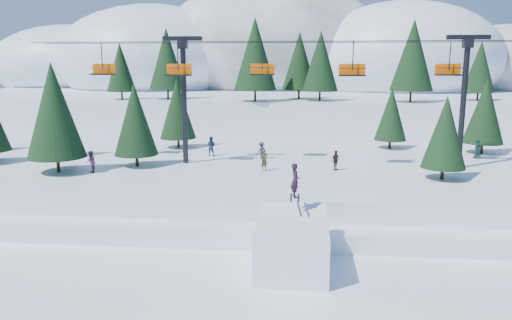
# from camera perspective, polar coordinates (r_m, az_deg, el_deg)

# --- Properties ---
(ground) EXTENTS (160.00, 160.00, 0.00)m
(ground) POSITION_cam_1_polar(r_m,az_deg,el_deg) (24.52, 3.30, -14.86)
(ground) COLOR white
(ground) RESTS_ON ground
(mid_shelf) EXTENTS (70.00, 22.00, 2.50)m
(mid_shelf) POSITION_cam_1_polar(r_m,az_deg,el_deg) (41.15, 4.32, -2.26)
(mid_shelf) COLOR white
(mid_shelf) RESTS_ON ground
(berm) EXTENTS (70.00, 6.00, 1.10)m
(berm) POSITION_cam_1_polar(r_m,az_deg,el_deg) (31.72, 3.90, -7.64)
(berm) COLOR white
(berm) RESTS_ON ground
(mountain_ridge) EXTENTS (119.00, 60.96, 26.46)m
(mountain_ridge) POSITION_cam_1_polar(r_m,az_deg,el_deg) (95.55, 2.05, 10.42)
(mountain_ridge) COLOR white
(mountain_ridge) RESTS_ON ground
(jump_kicker) EXTENTS (3.70, 5.05, 5.43)m
(jump_kicker) POSITION_cam_1_polar(r_m,az_deg,el_deg) (26.41, 4.11, -9.67)
(jump_kicker) COLOR white
(jump_kicker) RESTS_ON ground
(chairlift) EXTENTS (46.00, 3.21, 10.28)m
(chairlift) POSITION_cam_1_polar(r_m,az_deg,el_deg) (40.12, 7.08, 9.00)
(chairlift) COLOR black
(chairlift) RESTS_ON mid_shelf
(conifer_stand) EXTENTS (62.71, 17.13, 9.51)m
(conifer_stand) POSITION_cam_1_polar(r_m,az_deg,el_deg) (41.24, 10.31, 5.35)
(conifer_stand) COLOR black
(conifer_stand) RESTS_ON mid_shelf
(distant_skiers) EXTENTS (31.91, 9.85, 1.77)m
(distant_skiers) POSITION_cam_1_polar(r_m,az_deg,el_deg) (41.47, -0.21, 0.81)
(distant_skiers) COLOR #312A4E
(distant_skiers) RESTS_ON mid_shelf
(banner_near) EXTENTS (2.83, 0.44, 0.90)m
(banner_near) POSITION_cam_1_polar(r_m,az_deg,el_deg) (29.99, 18.39, -9.35)
(banner_near) COLOR black
(banner_near) RESTS_ON ground
(banner_far) EXTENTS (2.65, 1.11, 0.90)m
(banner_far) POSITION_cam_1_polar(r_m,az_deg,el_deg) (31.40, 25.60, -8.96)
(banner_far) COLOR black
(banner_far) RESTS_ON ground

